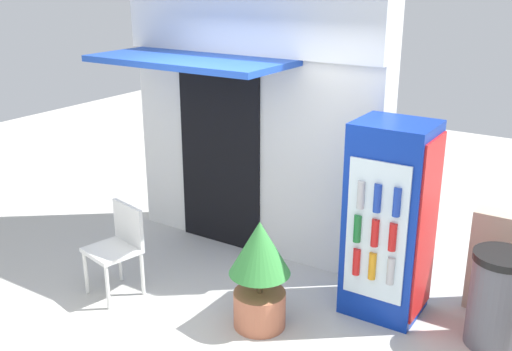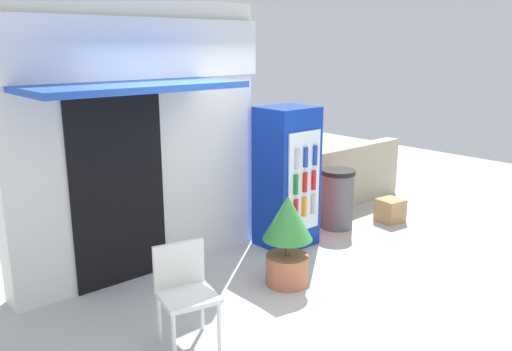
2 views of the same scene
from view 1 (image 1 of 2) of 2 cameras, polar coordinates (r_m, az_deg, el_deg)
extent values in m
plane|color=beige|center=(5.31, -5.40, -14.49)|extent=(16.00, 16.00, 0.00)
cube|color=silver|center=(6.31, 0.00, 5.65)|extent=(2.93, 0.34, 2.93)
cube|color=white|center=(5.99, -1.12, 14.32)|extent=(2.93, 0.08, 0.60)
cube|color=#1E47B2|center=(5.89, -6.36, 10.88)|extent=(1.97, 0.94, 0.06)
cube|color=black|center=(6.47, -3.50, 1.92)|extent=(1.02, 0.03, 2.05)
cube|color=#0C2D9E|center=(5.31, 12.61, -4.18)|extent=(0.65, 0.57, 1.75)
cube|color=silver|center=(5.05, 11.40, -5.32)|extent=(0.52, 0.02, 1.22)
cube|color=red|center=(5.22, 16.07, -4.90)|extent=(0.02, 0.52, 1.57)
cylinder|color=red|center=(5.21, 9.58, -8.12)|extent=(0.06, 0.06, 0.24)
cylinder|color=orange|center=(5.17, 11.06, -8.48)|extent=(0.06, 0.06, 0.24)
cylinder|color=#B2B2B7|center=(5.12, 12.75, -8.88)|extent=(0.06, 0.06, 0.24)
cylinder|color=#196B2D|center=(5.09, 9.66, -5.02)|extent=(0.06, 0.06, 0.24)
cylinder|color=red|center=(5.03, 11.31, -5.39)|extent=(0.06, 0.06, 0.24)
cylinder|color=red|center=(4.99, 12.93, -5.75)|extent=(0.06, 0.06, 0.24)
cylinder|color=#B2B2B7|center=(4.97, 10.00, -1.83)|extent=(0.06, 0.06, 0.24)
cylinder|color=#1938A5|center=(4.92, 11.53, -2.14)|extent=(0.06, 0.06, 0.24)
cylinder|color=#1938A5|center=(4.87, 13.32, -2.50)|extent=(0.06, 0.06, 0.24)
cylinder|color=silver|center=(5.93, -15.96, -8.93)|extent=(0.04, 0.04, 0.43)
cylinder|color=silver|center=(5.63, -14.00, -10.36)|extent=(0.04, 0.04, 0.43)
cylinder|color=silver|center=(6.09, -12.87, -7.89)|extent=(0.04, 0.04, 0.43)
cylinder|color=silver|center=(5.79, -10.80, -9.21)|extent=(0.04, 0.04, 0.43)
cube|color=silver|center=(5.75, -13.59, -6.99)|extent=(0.53, 0.52, 0.04)
cube|color=silver|center=(5.75, -12.11, -4.52)|extent=(0.44, 0.14, 0.39)
cylinder|color=#BC6B4C|center=(5.27, 0.34, -12.61)|extent=(0.45, 0.45, 0.32)
cylinder|color=brown|center=(5.14, 0.35, -10.20)|extent=(0.05, 0.05, 0.19)
cone|color=#388C3D|center=(4.99, 0.36, -6.91)|extent=(0.52, 0.52, 0.47)
cylinder|color=#595960|center=(5.29, 22.02, -11.24)|extent=(0.44, 0.44, 0.76)
cylinder|color=black|center=(5.11, 22.58, -7.25)|extent=(0.47, 0.47, 0.06)
camera|label=2|loc=(6.00, -55.75, 6.59)|focal=36.36mm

